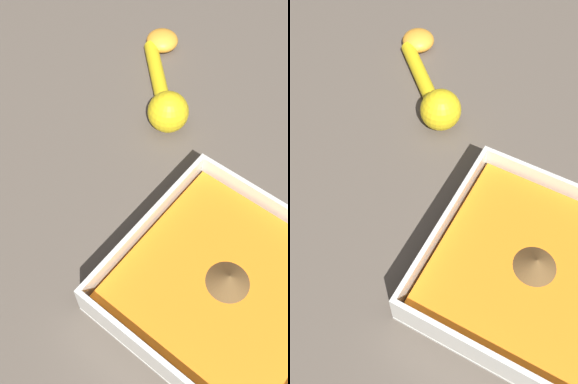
% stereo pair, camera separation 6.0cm
% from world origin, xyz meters
% --- Properties ---
extents(ground_plane, '(4.00, 4.00, 0.00)m').
position_xyz_m(ground_plane, '(0.00, 0.00, 0.00)').
color(ground_plane, brown).
extents(square_dish, '(0.25, 0.25, 0.06)m').
position_xyz_m(square_dish, '(-0.03, 0.02, 0.02)').
color(square_dish, silver).
rests_on(square_dish, ground_plane).
extents(lemon_squeezer, '(0.16, 0.17, 0.06)m').
position_xyz_m(lemon_squeezer, '(-0.23, -0.22, 0.03)').
color(lemon_squeezer, yellow).
rests_on(lemon_squeezer, ground_plane).
extents(lemon_half, '(0.06, 0.06, 0.03)m').
position_xyz_m(lemon_half, '(-0.35, -0.32, 0.02)').
color(lemon_half, orange).
rests_on(lemon_half, ground_plane).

